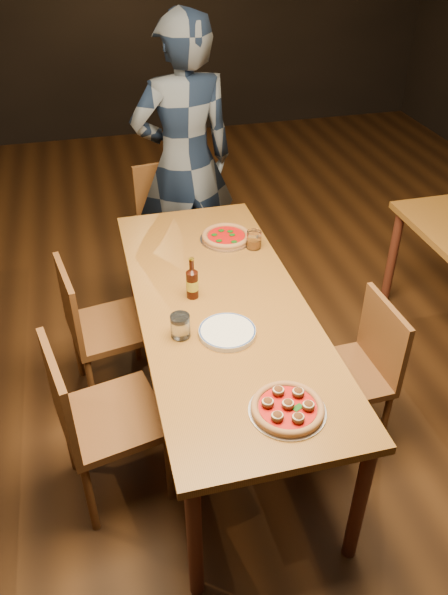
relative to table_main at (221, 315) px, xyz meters
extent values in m
plane|color=black|center=(0.00, 0.00, -0.68)|extent=(9.00, 9.00, 0.00)
cube|color=brown|center=(0.00, 0.00, 0.05)|extent=(0.80, 2.00, 0.04)
cylinder|color=#552518|center=(-0.34, -0.94, -0.32)|extent=(0.06, 0.06, 0.71)
cylinder|color=#552518|center=(-0.34, 0.94, -0.32)|extent=(0.06, 0.06, 0.71)
cylinder|color=#552518|center=(0.34, -0.94, -0.32)|extent=(0.06, 0.06, 0.71)
cylinder|color=#552518|center=(0.34, 0.94, -0.32)|extent=(0.06, 0.06, 0.71)
cylinder|color=#552518|center=(1.36, 0.74, -0.32)|extent=(0.06, 0.06, 0.71)
cylinder|color=#B7B7BF|center=(0.08, -0.74, 0.07)|extent=(0.30, 0.30, 0.01)
cylinder|color=#AE7348|center=(0.08, -0.74, 0.08)|extent=(0.28, 0.28, 0.02)
torus|color=#AE7348|center=(0.08, -0.74, 0.09)|extent=(0.28, 0.28, 0.03)
cylinder|color=#A4090A|center=(0.08, -0.74, 0.09)|extent=(0.22, 0.22, 0.00)
cylinder|color=#B7B7BF|center=(0.17, 0.59, 0.07)|extent=(0.30, 0.30, 0.01)
cylinder|color=#AE7348|center=(0.17, 0.59, 0.09)|extent=(0.27, 0.27, 0.02)
torus|color=#AE7348|center=(0.17, 0.59, 0.10)|extent=(0.28, 0.28, 0.03)
cylinder|color=#A4090A|center=(0.17, 0.59, 0.10)|extent=(0.21, 0.21, 0.00)
cylinder|color=white|center=(-0.03, -0.23, 0.08)|extent=(0.26, 0.26, 0.02)
cylinder|color=black|center=(-0.12, 0.09, 0.14)|extent=(0.06, 0.06, 0.14)
cylinder|color=black|center=(-0.12, 0.09, 0.25)|extent=(0.02, 0.02, 0.07)
cylinder|color=gold|center=(-0.12, 0.09, 0.14)|extent=(0.06, 0.06, 0.05)
cylinder|color=white|center=(-0.23, -0.19, 0.13)|extent=(0.09, 0.09, 0.11)
cylinder|color=#944B10|center=(0.30, 0.46, 0.12)|extent=(0.08, 0.08, 0.10)
imported|color=black|center=(0.08, 1.32, 0.25)|extent=(0.72, 0.52, 1.85)
camera|label=1|loc=(-0.54, -2.18, 1.72)|focal=35.00mm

